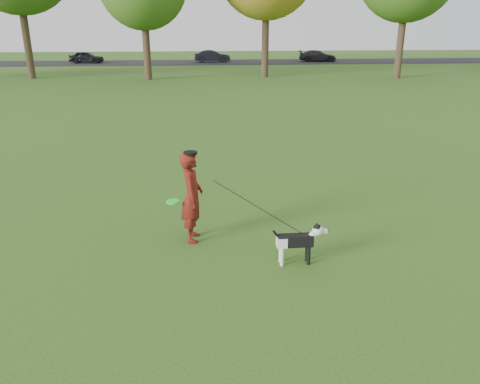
{
  "coord_description": "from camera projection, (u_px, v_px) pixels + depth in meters",
  "views": [
    {
      "loc": [
        -0.88,
        -6.96,
        3.51
      ],
      "look_at": [
        -0.22,
        0.12,
        0.95
      ],
      "focal_mm": 35.0,
      "sensor_mm": 36.0,
      "label": 1
    }
  ],
  "objects": [
    {
      "name": "ground",
      "position": [
        254.0,
        248.0,
        7.78
      ],
      "size": [
        120.0,
        120.0,
        0.0
      ],
      "primitive_type": "plane",
      "color": "#285116",
      "rests_on": "ground"
    },
    {
      "name": "car_right",
      "position": [
        317.0,
        56.0,
        46.05
      ],
      "size": [
        3.85,
        2.02,
        1.06
      ],
      "primitive_type": "imported",
      "rotation": [
        0.0,
        0.0,
        1.42
      ],
      "color": "black",
      "rests_on": "road"
    },
    {
      "name": "road",
      "position": [
        204.0,
        62.0,
        45.25
      ],
      "size": [
        120.0,
        7.0,
        0.02
      ],
      "primitive_type": "cube",
      "color": "black",
      "rests_on": "ground"
    },
    {
      "name": "car_mid",
      "position": [
        212.0,
        56.0,
        45.13
      ],
      "size": [
        3.47,
        1.35,
        1.13
      ],
      "primitive_type": "imported",
      "rotation": [
        0.0,
        0.0,
        1.62
      ],
      "color": "black",
      "rests_on": "road"
    },
    {
      "name": "man_held_items",
      "position": [
        258.0,
        207.0,
        7.44
      ],
      "size": [
        2.19,
        1.13,
        1.12
      ],
      "color": "#1FF736",
      "rests_on": "ground"
    },
    {
      "name": "dog",
      "position": [
        299.0,
        239.0,
        7.16
      ],
      "size": [
        0.87,
        0.17,
        0.66
      ],
      "color": "black",
      "rests_on": "ground"
    },
    {
      "name": "man",
      "position": [
        192.0,
        197.0,
        7.84
      ],
      "size": [
        0.39,
        0.58,
        1.55
      ],
      "primitive_type": "imported",
      "rotation": [
        0.0,
        0.0,
        1.53
      ],
      "color": "#520F0B",
      "rests_on": "ground"
    },
    {
      "name": "car_left",
      "position": [
        86.0,
        57.0,
        44.1
      ],
      "size": [
        3.27,
        1.59,
        1.07
      ],
      "primitive_type": "imported",
      "rotation": [
        0.0,
        0.0,
        1.47
      ],
      "color": "black",
      "rests_on": "road"
    }
  ]
}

